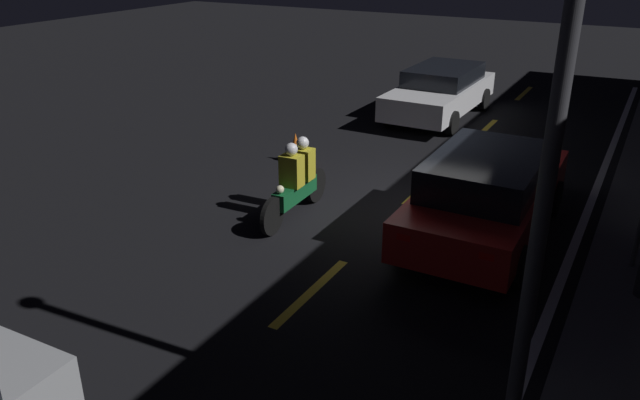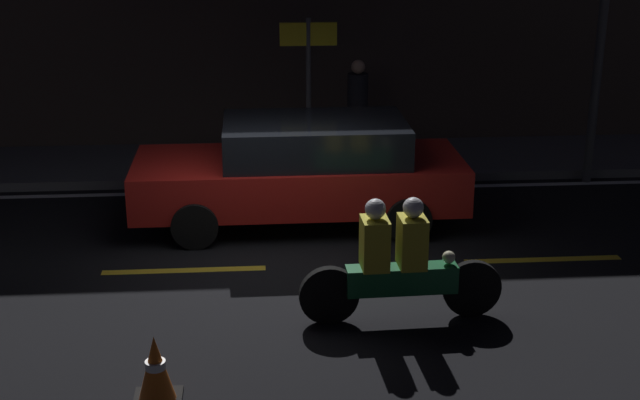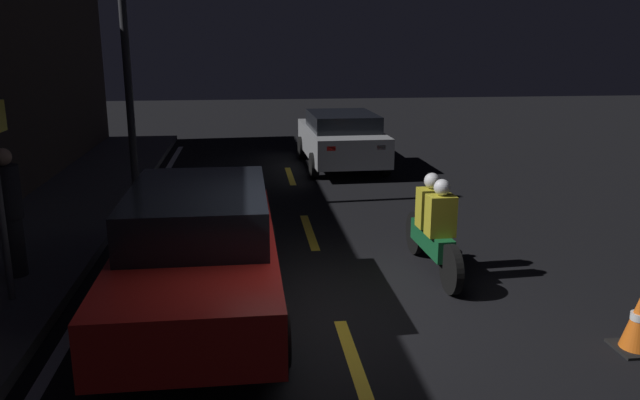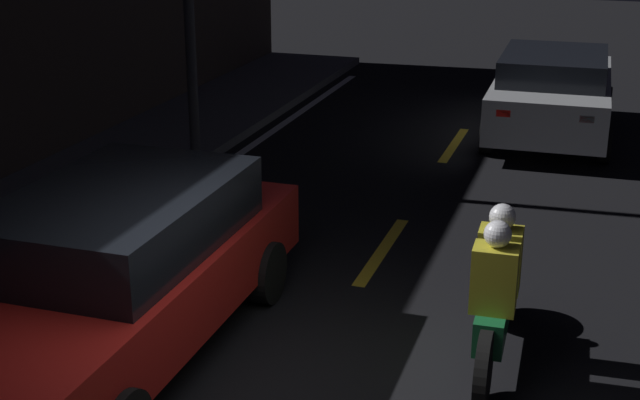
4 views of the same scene
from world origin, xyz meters
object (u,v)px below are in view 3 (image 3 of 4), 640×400
Objects in this scene: taxi_red at (199,248)px; street_lamp at (125,35)px; motorcycle at (434,228)px; hatchback_silver at (341,138)px; traffic_cone_near at (639,321)px; pedestrian at (9,212)px.

street_lamp is (4.64, 1.50, 2.47)m from taxi_red.
motorcycle is at bearing -129.72° from street_lamp.
taxi_red is 2.04× the size of motorcycle.
hatchback_silver is 6.35m from street_lamp.
motorcycle is at bearing 31.49° from traffic_cone_near.
street_lamp is at bearing -162.28° from taxi_red.
pedestrian is at bearing 142.27° from hatchback_silver.
pedestrian is at bearing 85.61° from motorcycle.
hatchback_silver is at bearing 9.15° from traffic_cone_near.
motorcycle is (-7.58, -0.13, -0.10)m from hatchback_silver.
traffic_cone_near is (-2.41, -1.48, -0.33)m from motorcycle.
motorcycle is at bearing 104.43° from taxi_red.
taxi_red is 8.90m from hatchback_silver.
traffic_cone_near is at bearing -172.07° from hatchback_silver.
hatchback_silver is at bearing -50.00° from street_lamp.
traffic_cone_near is 0.12× the size of street_lamp.
motorcycle is at bearing 179.78° from hatchback_silver.
taxi_red is 2.67× the size of pedestrian.
hatchback_silver reaches higher than traffic_cone_near.
hatchback_silver is 1.86× the size of motorcycle.
pedestrian reaches higher than taxi_red.
street_lamp is (-3.75, 4.47, 2.48)m from hatchback_silver.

